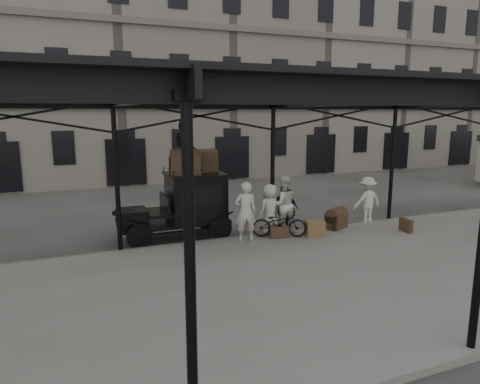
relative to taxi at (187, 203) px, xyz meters
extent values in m
plane|color=#383533|center=(2.70, -2.95, -1.20)|extent=(120.00, 120.00, 0.00)
cube|color=slate|center=(2.70, -4.95, -1.13)|extent=(28.00, 8.00, 0.15)
cylinder|color=black|center=(2.70, -0.95, 0.95)|extent=(0.14, 0.14, 4.30)
cube|color=black|center=(2.70, -0.95, 3.28)|extent=(22.00, 0.10, 0.45)
cube|color=black|center=(2.70, -4.65, 3.45)|extent=(22.50, 9.00, 0.08)
cube|color=silver|center=(2.70, -4.65, 3.52)|extent=(18.00, 7.00, 0.04)
cube|color=slate|center=(2.70, 15.05, 5.80)|extent=(64.00, 8.00, 14.00)
cylinder|color=black|center=(-1.68, -0.72, -0.80)|extent=(0.80, 0.10, 0.80)
cylinder|color=black|center=(-1.68, 0.72, -0.80)|extent=(0.80, 0.10, 0.80)
cylinder|color=black|center=(0.92, -0.72, -0.80)|extent=(0.80, 0.10, 0.80)
cylinder|color=black|center=(0.92, 0.72, -0.80)|extent=(0.80, 0.10, 0.80)
cube|color=black|center=(-0.43, 0.00, -0.65)|extent=(3.60, 1.25, 0.12)
cube|color=black|center=(-1.78, 0.00, -0.35)|extent=(0.90, 1.00, 0.55)
cube|color=black|center=(-2.25, 0.00, -0.35)|extent=(0.06, 0.70, 0.55)
cube|color=black|center=(-0.98, 0.00, -0.25)|extent=(0.70, 1.30, 0.10)
cube|color=black|center=(0.32, 0.00, 0.15)|extent=(1.80, 1.45, 1.55)
cube|color=black|center=(0.32, -0.73, 0.35)|extent=(1.40, 0.02, 0.60)
cube|color=black|center=(0.32, 0.00, 0.95)|extent=(1.90, 1.55, 0.06)
imported|color=beige|center=(1.49, -1.52, -0.11)|extent=(0.77, 0.59, 1.90)
imported|color=silver|center=(2.99, -1.15, -0.07)|extent=(1.00, 0.80, 1.97)
imported|color=beige|center=(2.52, -1.15, -0.21)|extent=(0.95, 0.76, 1.70)
imported|color=black|center=(3.05, -1.15, -0.24)|extent=(1.02, 0.63, 1.62)
imported|color=silver|center=(6.48, -1.15, -0.20)|extent=(1.11, 0.65, 1.71)
imported|color=black|center=(2.66, -1.56, -0.59)|extent=(1.87, 1.27, 0.93)
imported|color=black|center=(-0.03, -0.10, 1.85)|extent=(0.72, 0.89, 1.76)
cube|color=#8B6240|center=(3.80, -1.90, -0.80)|extent=(0.69, 0.57, 0.50)
cube|color=#4B3423|center=(6.97, -2.62, -0.83)|extent=(0.24, 0.62, 0.45)
cube|color=#4B3423|center=(2.61, -1.69, -0.85)|extent=(0.62, 0.25, 0.40)
camera|label=1|loc=(-3.60, -13.55, 2.96)|focal=32.00mm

